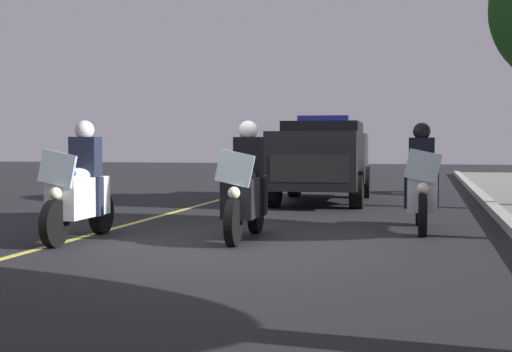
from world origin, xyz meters
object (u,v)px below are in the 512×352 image
(police_motorcycle_lead_right, at_px, (246,191))
(police_motorcycle_lead_left, at_px, (80,191))
(police_suv, at_px, (323,157))
(cyclist_background, at_px, (424,163))
(police_motorcycle_trailing, at_px, (421,187))

(police_motorcycle_lead_right, bearing_deg, police_motorcycle_lead_left, -73.81)
(police_motorcycle_lead_left, distance_m, police_suv, 7.82)
(police_suv, bearing_deg, police_motorcycle_lead_left, -18.13)
(cyclist_background, bearing_deg, police_motorcycle_lead_left, -23.63)
(police_motorcycle_lead_right, bearing_deg, cyclist_background, 166.33)
(police_motorcycle_lead_left, relative_size, police_motorcycle_lead_right, 1.00)
(police_motorcycle_lead_left, bearing_deg, cyclist_background, 156.37)
(cyclist_background, bearing_deg, police_motorcycle_lead_right, -13.67)
(police_motorcycle_trailing, xyz_separation_m, cyclist_background, (-8.62, 0.02, 0.14))
(police_motorcycle_lead_right, relative_size, cyclist_background, 1.22)
(police_motorcycle_trailing, height_order, cyclist_background, police_motorcycle_trailing)
(police_motorcycle_trailing, xyz_separation_m, police_suv, (-5.15, -2.31, 0.37))
(police_motorcycle_lead_right, xyz_separation_m, police_motorcycle_trailing, (-1.62, 2.47, 0.00))
(police_suv, height_order, cyclist_background, police_suv)
(police_suv, bearing_deg, cyclist_background, 146.06)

